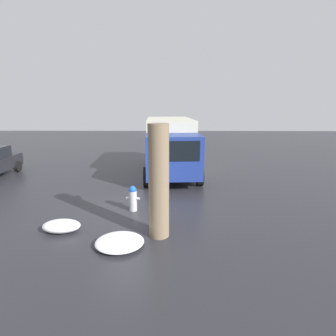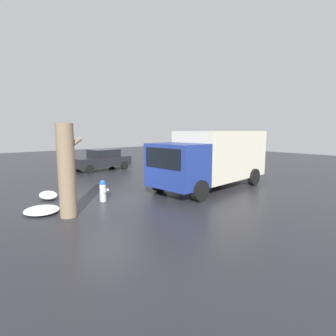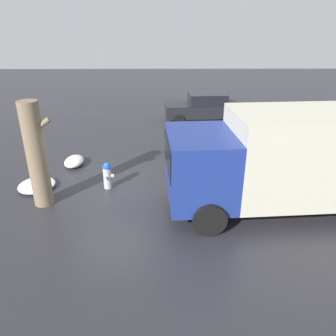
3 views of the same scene
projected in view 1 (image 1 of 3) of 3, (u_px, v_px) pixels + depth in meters
The scene contains 6 objects.
ground_plane at pixel (133, 210), 9.31m from camera, with size 60.00×60.00×0.00m, color #28282D.
fire_hydrant at pixel (133, 198), 9.20m from camera, with size 0.39×0.48×0.91m.
tree_trunk at pixel (159, 182), 7.16m from camera, with size 0.87×0.57×3.18m.
delivery_truck at pixel (170, 144), 14.37m from camera, with size 7.10×3.10×2.92m.
snow_pile_by_hydrant at pixel (120, 242), 6.94m from camera, with size 1.20×1.30×0.21m.
snow_pile_curbside at pixel (61, 226), 7.73m from camera, with size 0.71×1.12×0.34m.
Camera 1 is at (-8.68, -1.36, 3.64)m, focal length 28.00 mm.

